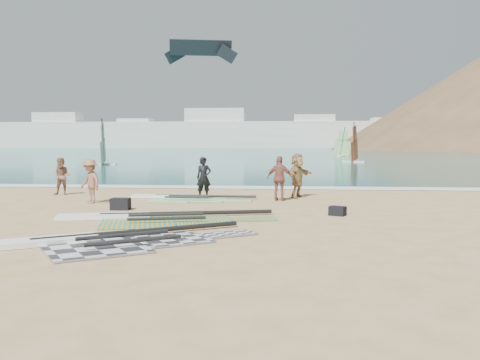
# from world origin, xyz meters

# --- Properties ---
(ground) EXTENTS (300.00, 300.00, 0.00)m
(ground) POSITION_xyz_m (0.00, 0.00, 0.00)
(ground) COLOR tan
(ground) RESTS_ON ground
(sea) EXTENTS (300.00, 240.00, 0.06)m
(sea) POSITION_xyz_m (0.00, 132.00, 0.00)
(sea) COLOR #0C5551
(sea) RESTS_ON ground
(surf_line) EXTENTS (300.00, 1.20, 0.04)m
(surf_line) POSITION_xyz_m (0.00, 12.30, 0.00)
(surf_line) COLOR white
(surf_line) RESTS_ON ground
(far_town) EXTENTS (160.00, 8.00, 12.00)m
(far_town) POSITION_xyz_m (-15.72, 150.00, 4.49)
(far_town) COLOR white
(far_town) RESTS_ON ground
(rig_grey) EXTENTS (6.02, 4.59, 0.20)m
(rig_grey) POSITION_xyz_m (-1.21, -1.68, 0.05)
(rig_grey) COLOR #27272A
(rig_grey) RESTS_ON ground
(rig_green) EXTENTS (4.92, 2.00, 0.19)m
(rig_green) POSITION_xyz_m (-1.30, 7.18, 0.05)
(rig_green) COLOR #48CC31
(rig_green) RESTS_ON ground
(rig_orange) EXTENTS (6.42, 3.37, 0.20)m
(rig_orange) POSITION_xyz_m (-1.08, 1.82, 0.05)
(rig_orange) COLOR #ED9804
(rig_orange) RESTS_ON ground
(gear_bag_near) EXTENTS (0.61, 0.45, 0.38)m
(gear_bag_near) POSITION_xyz_m (-2.58, 3.95, 0.19)
(gear_bag_near) COLOR black
(gear_bag_near) RESTS_ON ground
(gear_bag_far) EXTENTS (0.57, 0.50, 0.28)m
(gear_bag_far) POSITION_xyz_m (4.36, 3.24, 0.14)
(gear_bag_far) COLOR black
(gear_bag_far) RESTS_ON ground
(person_wetsuit) EXTENTS (0.69, 0.58, 1.62)m
(person_wetsuit) POSITION_xyz_m (-0.43, 7.64, 0.81)
(person_wetsuit) COLOR black
(person_wetsuit) RESTS_ON ground
(beachgoer_left) EXTENTS (0.81, 0.66, 1.56)m
(beachgoer_left) POSITION_xyz_m (-6.51, 8.37, 0.78)
(beachgoer_left) COLOR #94664E
(beachgoer_left) RESTS_ON ground
(beachgoer_mid) EXTENTS (1.18, 1.10, 1.60)m
(beachgoer_mid) POSITION_xyz_m (-4.25, 5.67, 0.80)
(beachgoer_mid) COLOR #96624E
(beachgoer_mid) RESTS_ON ground
(beachgoer_back) EXTENTS (1.05, 0.59, 1.69)m
(beachgoer_back) POSITION_xyz_m (2.55, 7.05, 0.84)
(beachgoer_back) COLOR #965245
(beachgoer_back) RESTS_ON ground
(beachgoer_right) EXTENTS (1.26, 1.68, 1.76)m
(beachgoer_right) POSITION_xyz_m (3.22, 8.30, 0.88)
(beachgoer_right) COLOR #A68250
(beachgoer_right) RESTS_ON ground
(windsurfer_left) EXTENTS (2.46, 2.87, 4.33)m
(windsurfer_left) POSITION_xyz_m (-14.28, 34.93, 1.27)
(windsurfer_left) COLOR white
(windsurfer_left) RESTS_ON ground
(windsurfer_centre) EXTENTS (2.41, 2.67, 4.24)m
(windsurfer_centre) POSITION_xyz_m (9.53, 43.26, 1.25)
(windsurfer_centre) COLOR white
(windsurfer_centre) RESTS_ON ground
(windsurfer_right) EXTENTS (2.45, 2.34, 4.26)m
(windsurfer_right) POSITION_xyz_m (10.35, 64.33, 1.26)
(windsurfer_right) COLOR white
(windsurfer_right) RESTS_ON ground
(kitesurf_kite) EXTENTS (7.66, 2.33, 2.50)m
(kitesurf_kite) POSITION_xyz_m (-6.57, 43.66, 11.84)
(kitesurf_kite) COLOR black
(kitesurf_kite) RESTS_ON ground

